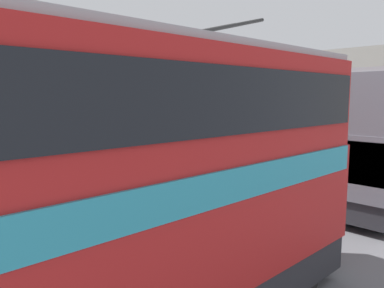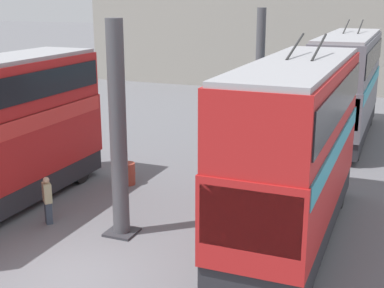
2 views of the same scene
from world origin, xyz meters
TOP-DOWN VIEW (x-y plane):
  - ground_plane at (0.00, 0.00)m, footprint 240.00×240.00m
  - depot_back_wall at (30.31, 0.00)m, footprint 0.50×36.00m
  - support_column_near at (2.69, 0.00)m, footprint 0.91×0.91m
  - support_column_far at (18.57, 0.00)m, footprint 0.91×0.91m
  - bus_left_near at (4.35, -4.88)m, footprint 9.28×2.54m
  - bus_left_far at (17.15, -4.88)m, footprint 10.37×2.54m
  - person_by_right_row at (2.50, 2.57)m, footprint 0.46×0.47m
  - person_by_left_row at (4.62, -2.88)m, footprint 0.43×0.48m
  - oil_drum at (6.74, 2.01)m, footprint 0.63×0.63m

SIDE VIEW (x-z plane):
  - ground_plane at x=0.00m, z-range 0.00..0.00m
  - oil_drum at x=6.74m, z-range 0.00..0.86m
  - person_by_left_row at x=4.62m, z-range 0.03..1.58m
  - person_by_right_row at x=2.50m, z-range 0.04..1.61m
  - bus_left_far at x=17.15m, z-range 0.05..5.97m
  - bus_left_near at x=4.35m, z-range 0.06..6.03m
  - support_column_near at x=2.69m, z-range -0.12..6.39m
  - support_column_far at x=18.57m, z-range -0.12..6.39m
  - depot_back_wall at x=30.31m, z-range 0.00..8.20m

